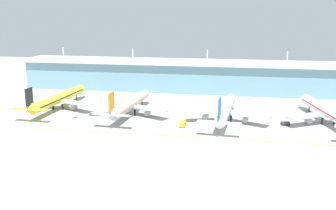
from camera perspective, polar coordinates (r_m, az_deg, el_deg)
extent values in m
plane|color=#A8A59E|center=(183.46, 2.95, -4.65)|extent=(600.00, 600.00, 0.00)
cube|color=#6693A8|center=(287.52, 5.91, 4.09)|extent=(280.00, 28.00, 21.00)
cube|color=silver|center=(285.89, 5.96, 6.35)|extent=(288.00, 34.00, 1.80)
cylinder|color=silver|center=(309.59, -15.42, 7.49)|extent=(0.90, 0.90, 9.00)
cylinder|color=silver|center=(289.67, -5.31, 7.53)|extent=(0.90, 0.90, 9.00)
cylinder|color=silver|center=(279.73, 5.89, 7.31)|extent=(0.90, 0.90, 9.00)
cylinder|color=silver|center=(280.82, 17.43, 6.79)|extent=(0.90, 0.90, 9.00)
cylinder|color=yellow|center=(244.07, -15.94, 1.01)|extent=(7.76, 60.97, 5.80)
cone|color=yellow|center=(272.40, -12.76, 2.45)|extent=(5.64, 4.18, 5.51)
cone|color=yellow|center=(215.80, -20.11, -0.57)|extent=(5.14, 6.78, 5.72)
cube|color=black|center=(215.24, -20.11, 1.16)|extent=(0.91, 6.42, 9.50)
cube|color=yellow|center=(219.22, -21.25, -0.51)|extent=(10.10, 3.52, 0.36)
cube|color=yellow|center=(213.39, -18.79, -0.67)|extent=(10.10, 3.52, 0.36)
cube|color=#B7BABF|center=(246.51, -18.87, 0.61)|extent=(24.87, 14.65, 0.70)
cylinder|color=gray|center=(247.70, -18.41, 0.04)|extent=(3.34, 4.60, 3.20)
cube|color=#B7BABF|center=(235.09, -13.85, 0.34)|extent=(24.70, 15.92, 0.70)
cylinder|color=gray|center=(237.50, -13.92, -0.22)|extent=(3.34, 4.60, 3.20)
cylinder|color=black|center=(264.85, -13.57, 1.06)|extent=(0.70, 0.70, 3.60)
cylinder|color=black|center=(244.06, -16.86, -0.19)|extent=(1.10, 1.10, 3.60)
cylinder|color=black|center=(241.04, -15.53, -0.27)|extent=(1.10, 1.10, 3.60)
cube|color=black|center=(243.99, -15.95, 1.10)|extent=(7.60, 54.89, 0.60)
cylinder|color=#ADB2BC|center=(221.60, -5.54, 0.24)|extent=(9.03, 55.39, 5.80)
cone|color=#ADB2BC|center=(249.01, -3.29, 1.75)|extent=(5.74, 4.32, 5.51)
cone|color=#ADB2BC|center=(193.63, -8.54, -1.43)|extent=(5.31, 6.91, 5.72)
cube|color=orange|center=(192.99, -8.49, 0.49)|extent=(1.08, 6.43, 9.50)
cube|color=#ADB2BC|center=(196.25, -9.97, -1.35)|extent=(10.17, 3.78, 0.36)
cube|color=#ADB2BC|center=(192.15, -6.96, -1.56)|extent=(10.17, 3.78, 0.36)
cube|color=#B7BABF|center=(222.13, -8.83, -0.18)|extent=(24.91, 14.11, 0.70)
cylinder|color=gray|center=(223.64, -8.38, -0.81)|extent=(3.46, 4.68, 3.20)
cube|color=#B7BABF|center=(214.17, -2.89, -0.54)|extent=(24.60, 16.43, 0.70)
cylinder|color=gray|center=(216.54, -3.08, -1.15)|extent=(3.46, 4.68, 3.20)
cylinder|color=black|center=(241.74, -3.90, 0.24)|extent=(0.70, 0.70, 3.60)
cylinder|color=black|center=(221.06, -6.55, -1.08)|extent=(1.10, 1.10, 3.60)
cylinder|color=black|center=(218.96, -4.98, -1.18)|extent=(1.10, 1.10, 3.60)
cube|color=orange|center=(221.51, -5.54, 0.34)|extent=(8.75, 49.89, 0.60)
cylinder|color=white|center=(209.78, 8.69, -0.62)|extent=(9.77, 56.12, 5.80)
cone|color=white|center=(238.81, 9.46, 1.08)|extent=(5.78, 4.38, 5.51)
cone|color=white|center=(179.77, 7.65, -2.57)|extent=(5.39, 6.96, 5.72)
cube|color=#19519E|center=(179.07, 7.75, -0.50)|extent=(1.15, 6.43, 9.50)
cube|color=white|center=(180.99, 5.93, -2.48)|extent=(10.20, 3.91, 0.36)
cube|color=white|center=(179.77, 9.40, -2.70)|extent=(10.20, 3.91, 0.36)
cube|color=#B7BABF|center=(207.36, 5.25, -1.05)|extent=(24.93, 13.85, 0.70)
cylinder|color=gray|center=(209.27, 5.62, -1.72)|extent=(3.51, 4.72, 3.20)
cube|color=#B7BABF|center=(205.02, 11.88, -1.46)|extent=(24.54, 16.66, 0.70)
cylinder|color=gray|center=(207.18, 11.53, -2.09)|extent=(3.51, 4.72, 3.20)
cylinder|color=black|center=(231.15, 9.21, -0.52)|extent=(0.70, 0.70, 3.60)
cylinder|color=black|center=(208.42, 7.68, -2.01)|extent=(1.10, 1.10, 3.60)
cylinder|color=black|center=(207.80, 9.43, -2.12)|extent=(1.10, 1.10, 3.60)
cube|color=#19519E|center=(209.69, 8.70, -0.51)|extent=(9.41, 50.55, 0.60)
cylinder|color=white|center=(219.98, 22.68, -0.86)|extent=(18.50, 61.64, 5.80)
cone|color=white|center=(249.51, 19.67, 1.00)|extent=(6.22, 5.06, 5.51)
cube|color=#B7BABF|center=(211.69, 20.16, -1.54)|extent=(23.70, 19.05, 0.70)
cylinder|color=gray|center=(214.12, 20.26, -2.16)|extent=(4.06, 5.07, 3.20)
cylinder|color=black|center=(241.72, 20.39, -0.59)|extent=(0.70, 0.70, 3.60)
cylinder|color=black|center=(217.18, 22.11, -2.27)|extent=(1.10, 1.10, 3.60)
cylinder|color=black|center=(219.80, 23.65, -2.23)|extent=(1.10, 1.10, 3.60)
cube|color=red|center=(219.88, 22.69, -0.76)|extent=(17.25, 55.61, 0.60)
cube|color=yellow|center=(203.36, -17.39, -3.44)|extent=(28.00, 0.70, 0.04)
cube|color=yellow|center=(190.13, -8.26, -4.11)|extent=(28.00, 0.70, 0.04)
cube|color=yellow|center=(182.36, 1.95, -4.75)|extent=(28.00, 0.70, 0.04)
cube|color=yellow|center=(180.76, 12.71, -5.25)|extent=(28.00, 0.70, 0.04)
cube|color=yellow|center=(185.48, 23.31, -5.56)|extent=(28.00, 0.70, 0.04)
cube|color=silver|center=(222.28, -13.72, -1.45)|extent=(3.00, 4.01, 1.60)
cube|color=silver|center=(222.00, -13.74, -1.16)|extent=(2.87, 3.68, 0.16)
cylinder|color=black|center=(223.74, -13.91, -1.57)|extent=(0.66, 0.97, 0.90)
cylinder|color=black|center=(223.66, -13.49, -1.55)|extent=(0.66, 0.97, 0.90)
cylinder|color=black|center=(221.31, -13.93, -1.74)|extent=(0.66, 0.97, 0.90)
cylinder|color=black|center=(221.23, -13.51, -1.72)|extent=(0.66, 0.97, 0.90)
cube|color=#333842|center=(209.30, 17.18, -2.62)|extent=(4.89, 3.53, 1.40)
cylinder|color=black|center=(211.04, 17.44, -2.71)|extent=(0.96, 0.59, 0.90)
cylinder|color=black|center=(209.13, 17.66, -2.87)|extent=(0.96, 0.59, 0.90)
cylinder|color=black|center=(209.86, 16.66, -2.74)|extent=(0.96, 0.59, 0.90)
cylinder|color=black|center=(207.95, 16.88, -2.91)|extent=(0.96, 0.59, 0.90)
cube|color=gold|center=(198.11, 2.23, -2.73)|extent=(2.65, 7.22, 2.60)
cylinder|color=silver|center=(198.27, 2.27, -2.06)|extent=(2.03, 4.01, 2.00)
cylinder|color=black|center=(195.92, 2.45, -3.32)|extent=(0.36, 0.90, 0.90)
cylinder|color=black|center=(196.26, 1.78, -3.28)|extent=(0.36, 0.90, 0.90)
cylinder|color=black|center=(200.70, 2.67, -2.91)|extent=(0.36, 0.90, 0.90)
cylinder|color=black|center=(201.03, 2.01, -2.88)|extent=(0.36, 0.90, 0.90)
cone|color=orange|center=(191.32, 10.64, -3.99)|extent=(0.56, 0.56, 0.70)
cone|color=orange|center=(195.44, 14.32, -3.81)|extent=(0.56, 0.56, 0.70)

